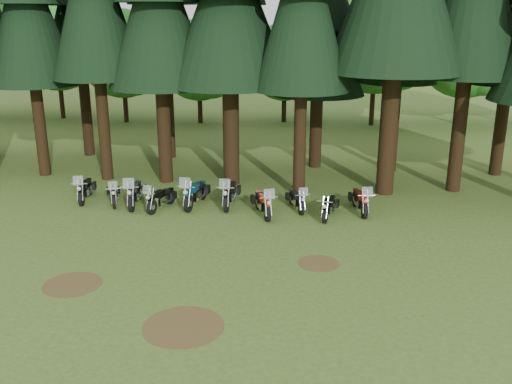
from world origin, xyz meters
TOP-DOWN VIEW (x-y plane):
  - ground at (0.00, 0.00)m, footprint 120.00×120.00m
  - pine_back_4 at (4.04, 13.25)m, footprint 4.94×4.94m
  - decid_1 at (-15.99, 25.76)m, footprint 7.91×7.69m
  - decid_2 at (-10.43, 24.78)m, footprint 6.72×6.53m
  - decid_3 at (-4.71, 25.13)m, footprint 6.12×5.95m
  - decid_4 at (1.58, 26.32)m, footprint 5.93×5.76m
  - decid_5 at (8.29, 25.71)m, footprint 8.45×8.21m
  - decid_6 at (14.85, 27.01)m, footprint 7.06×6.86m
  - dirt_patch_0 at (-3.00, -2.00)m, footprint 1.80×1.80m
  - dirt_patch_1 at (4.50, 0.50)m, footprint 1.40×1.40m
  - dirt_patch_2 at (1.00, -4.00)m, footprint 2.20×2.20m
  - motorcycle_0 at (-5.96, 6.02)m, footprint 0.70×2.27m
  - motorcycle_1 at (-4.54, 5.73)m, footprint 0.96×1.97m
  - motorcycle_2 at (-3.53, 5.60)m, footprint 0.66×2.49m
  - motorcycle_3 at (-2.27, 5.26)m, footprint 0.84×2.11m
  - motorcycle_4 at (-0.92, 5.89)m, footprint 0.65×2.53m
  - motorcycle_5 at (0.55, 6.05)m, footprint 0.46×2.44m
  - motorcycle_6 at (2.11, 5.03)m, footprint 1.06×2.26m
  - motorcycle_7 at (3.45, 5.89)m, footprint 0.92×1.95m
  - motorcycle_8 at (4.81, 5.10)m, footprint 0.53×2.00m
  - motorcycle_9 at (6.10, 5.88)m, footprint 0.70×2.28m

SIDE VIEW (x-z plane):
  - ground at x=0.00m, z-range 0.00..0.00m
  - dirt_patch_0 at x=-3.00m, z-range 0.00..0.01m
  - dirt_patch_1 at x=4.50m, z-range 0.00..0.01m
  - dirt_patch_2 at x=1.00m, z-range 0.00..0.01m
  - motorcycle_8 at x=4.81m, z-range 0.01..0.83m
  - motorcycle_7 at x=3.45m, z-range -0.21..1.05m
  - motorcycle_1 at x=-4.54m, z-range -0.21..1.06m
  - motorcycle_3 at x=-2.27m, z-range -0.22..1.12m
  - motorcycle_0 at x=-5.96m, z-range -0.24..1.19m
  - motorcycle_9 at x=6.10m, z-range -0.24..1.19m
  - motorcycle_6 at x=2.11m, z-range -0.24..1.21m
  - motorcycle_5 at x=0.55m, z-range -0.25..1.28m
  - motorcycle_2 at x=-3.53m, z-range -0.26..1.30m
  - motorcycle_4 at x=-0.92m, z-range -0.26..1.32m
  - decid_4 at x=1.58m, z-range 0.67..8.07m
  - decid_3 at x=-4.71m, z-range 0.69..8.34m
  - decid_2 at x=-10.43m, z-range 0.76..9.15m
  - decid_6 at x=14.85m, z-range 0.79..9.61m
  - decid_1 at x=-15.99m, z-range 0.89..10.77m
  - decid_5 at x=8.29m, z-range 0.95..11.51m
  - pine_back_4 at x=4.04m, z-range 1.36..15.14m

